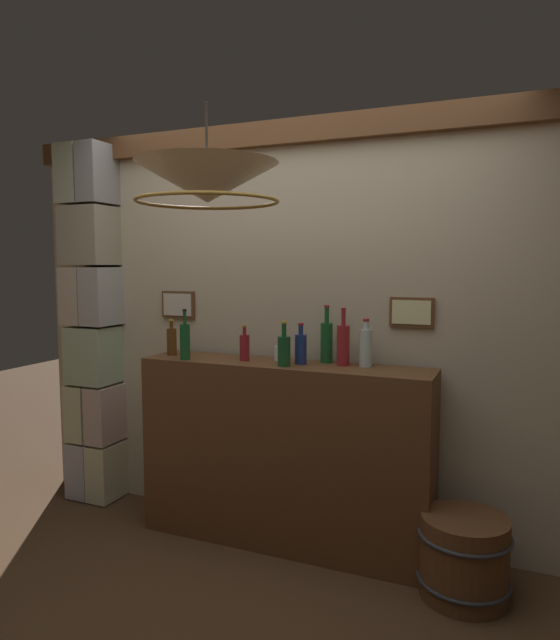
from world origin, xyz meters
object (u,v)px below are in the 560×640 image
object	(u,v)px
liquor_bottle_rum	(284,350)
wooden_barrel	(464,557)
liquor_bottle_bourbon	(343,344)
glass_tumbler_rocks	(279,353)
liquor_bottle_scotch	(301,348)
liquor_bottle_port	(245,347)
liquor_bottle_vodka	(366,347)
liquor_bottle_tequila	(172,341)
liquor_bottle_amaro	(327,341)
liquor_bottle_gin	(185,341)
pendant_lamp	(207,184)

from	to	relation	value
liquor_bottle_rum	wooden_barrel	size ratio (longest dim) A/B	0.55
liquor_bottle_bourbon	glass_tumbler_rocks	bearing A→B (deg)	178.20
wooden_barrel	liquor_bottle_scotch	bearing A→B (deg)	169.85
liquor_bottle_rum	liquor_bottle_port	distance (m)	0.29
liquor_bottle_port	glass_tumbler_rocks	size ratio (longest dim) A/B	2.52
liquor_bottle_vodka	liquor_bottle_tequila	xyz separation A→B (m)	(-1.20, -0.08, -0.02)
liquor_bottle_tequila	wooden_barrel	world-z (taller)	liquor_bottle_tequila
liquor_bottle_vodka	glass_tumbler_rocks	world-z (taller)	liquor_bottle_vodka
liquor_bottle_port	liquor_bottle_bourbon	xyz separation A→B (m)	(0.57, 0.08, 0.04)
liquor_bottle_scotch	liquor_bottle_port	size ratio (longest dim) A/B	1.10
liquor_bottle_port	liquor_bottle_tequila	size ratio (longest dim) A/B	0.94
liquor_bottle_vodka	liquor_bottle_amaro	distance (m)	0.24
wooden_barrel	liquor_bottle_gin	bearing A→B (deg)	178.78
liquor_bottle_scotch	liquor_bottle_tequila	world-z (taller)	liquor_bottle_scotch
liquor_bottle_amaro	pendant_lamp	bearing A→B (deg)	-105.88
liquor_bottle_scotch	wooden_barrel	world-z (taller)	liquor_bottle_scotch
liquor_bottle_amaro	glass_tumbler_rocks	world-z (taller)	liquor_bottle_amaro
liquor_bottle_vodka	liquor_bottle_bourbon	distance (m)	0.13
liquor_bottle_rum	pendant_lamp	world-z (taller)	pendant_lamp
liquor_bottle_amaro	liquor_bottle_port	bearing A→B (deg)	-164.30
liquor_bottle_scotch	liquor_bottle_vodka	world-z (taller)	liquor_bottle_vodka
liquor_bottle_bourbon	liquor_bottle_gin	size ratio (longest dim) A/B	1.08
liquor_bottle_vodka	glass_tumbler_rocks	size ratio (longest dim) A/B	3.14
liquor_bottle_scotch	liquor_bottle_bourbon	bearing A→B (deg)	12.41
liquor_bottle_port	liquor_bottle_tequila	xyz separation A→B (m)	(-0.50, 0.01, 0.01)
liquor_bottle_port	liquor_bottle_bourbon	size ratio (longest dim) A/B	0.66
liquor_bottle_tequila	glass_tumbler_rocks	distance (m)	0.69
liquor_bottle_scotch	liquor_bottle_tequila	xyz separation A→B (m)	(-0.84, -0.02, -0.00)
liquor_bottle_vodka	liquor_bottle_amaro	world-z (taller)	liquor_bottle_amaro
liquor_bottle_rum	liquor_bottle_vodka	xyz separation A→B (m)	(0.42, 0.16, 0.02)
liquor_bottle_gin	liquor_bottle_scotch	bearing A→B (deg)	10.88
wooden_barrel	liquor_bottle_tequila	bearing A→B (deg)	175.28
liquor_bottle_tequila	wooden_barrel	distance (m)	2.00
liquor_bottle_tequila	liquor_bottle_port	bearing A→B (deg)	-0.84
liquor_bottle_tequila	pendant_lamp	xyz separation A→B (m)	(0.71, -0.76, 0.81)
liquor_bottle_scotch	glass_tumbler_rocks	xyz separation A→B (m)	(-0.16, 0.06, -0.05)
liquor_bottle_scotch	glass_tumbler_rocks	world-z (taller)	liquor_bottle_scotch
liquor_bottle_port	pendant_lamp	distance (m)	1.13
liquor_bottle_scotch	liquor_bottle_rum	bearing A→B (deg)	-122.59
liquor_bottle_port	liquor_bottle_scotch	bearing A→B (deg)	4.39
liquor_bottle_vodka	glass_tumbler_rocks	bearing A→B (deg)	179.75
pendant_lamp	liquor_bottle_amaro	bearing A→B (deg)	74.12
liquor_bottle_scotch	liquor_bottle_tequila	size ratio (longest dim) A/B	1.04
liquor_bottle_scotch	liquor_bottle_bourbon	size ratio (longest dim) A/B	0.72
liquor_bottle_port	liquor_bottle_tequila	distance (m)	0.50
liquor_bottle_gin	liquor_bottle_port	bearing A→B (deg)	17.13
wooden_barrel	liquor_bottle_rum	bearing A→B (deg)	176.06
liquor_bottle_rum	liquor_bottle_bourbon	distance (m)	0.33
liquor_bottle_port	glass_tumbler_rocks	bearing A→B (deg)	26.33
liquor_bottle_rum	liquor_bottle_scotch	world-z (taller)	liquor_bottle_rum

